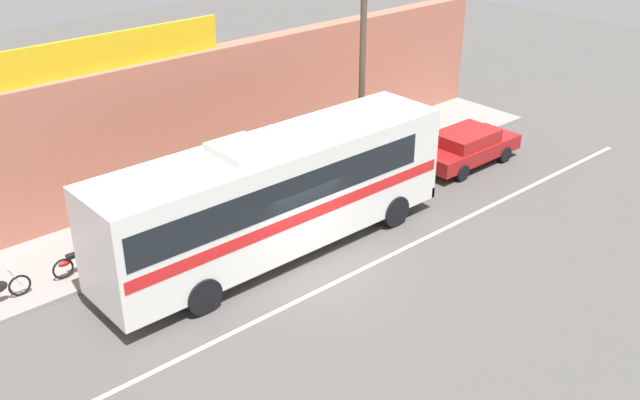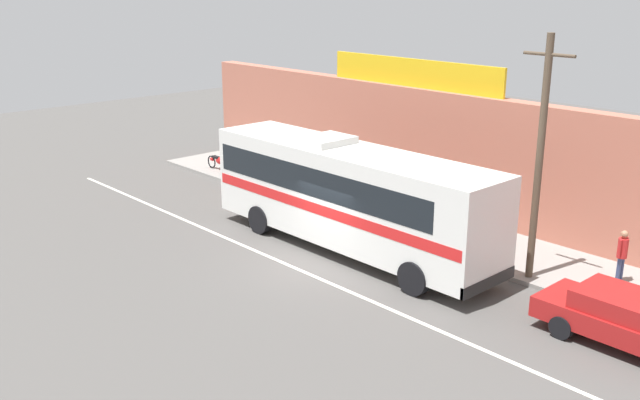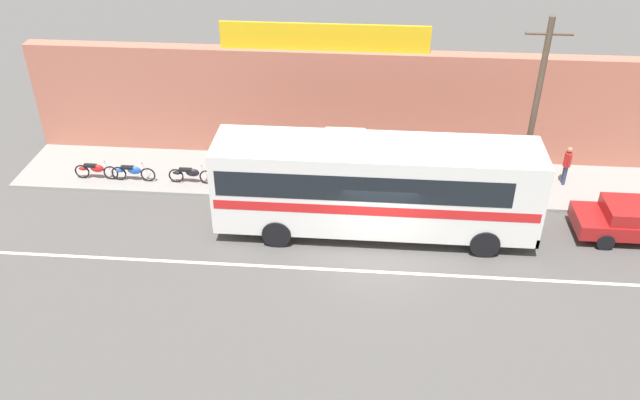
# 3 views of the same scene
# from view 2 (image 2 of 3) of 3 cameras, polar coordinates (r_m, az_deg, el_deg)

# --- Properties ---
(ground_plane) EXTENTS (70.00, 70.00, 0.00)m
(ground_plane) POSITION_cam_2_polar(r_m,az_deg,el_deg) (23.52, -0.24, -5.04)
(ground_plane) COLOR #4F4C49
(sidewalk_slab) EXTENTS (30.00, 3.60, 0.14)m
(sidewalk_slab) POSITION_cam_2_polar(r_m,az_deg,el_deg) (27.05, 7.93, -2.04)
(sidewalk_slab) COLOR gray
(sidewalk_slab) RESTS_ON ground_plane
(storefront_facade) EXTENTS (30.00, 0.70, 4.80)m
(storefront_facade) POSITION_cam_2_polar(r_m,az_deg,el_deg) (28.04, 10.94, 3.46)
(storefront_facade) COLOR #B26651
(storefront_facade) RESTS_ON ground_plane
(storefront_billboard) EXTENTS (8.51, 0.12, 1.10)m
(storefront_billboard) POSITION_cam_2_polar(r_m,az_deg,el_deg) (28.98, 7.39, 10.00)
(storefront_billboard) COLOR gold
(storefront_billboard) RESTS_ON storefront_facade
(road_center_stripe) EXTENTS (30.00, 0.14, 0.01)m
(road_center_stripe) POSITION_cam_2_polar(r_m,az_deg,el_deg) (23.03, -1.71, -5.54)
(road_center_stripe) COLOR silver
(road_center_stripe) RESTS_ON ground_plane
(intercity_bus) EXTENTS (11.39, 2.61, 3.78)m
(intercity_bus) POSITION_cam_2_polar(r_m,az_deg,el_deg) (24.03, 2.20, 0.66)
(intercity_bus) COLOR silver
(intercity_bus) RESTS_ON ground_plane
(parked_car) EXTENTS (4.44, 1.89, 1.37)m
(parked_car) POSITION_cam_2_polar(r_m,az_deg,el_deg) (19.77, 23.17, -8.66)
(parked_car) COLOR maroon
(parked_car) RESTS_ON ground_plane
(utility_pole) EXTENTS (1.60, 0.22, 7.33)m
(utility_pole) POSITION_cam_2_polar(r_m,az_deg,el_deg) (21.92, 17.07, 3.34)
(utility_pole) COLOR brown
(utility_pole) RESTS_ON sidewalk_slab
(motorcycle_blue) EXTENTS (1.92, 0.56, 0.94)m
(motorcycle_blue) POSITION_cam_2_polar(r_m,az_deg,el_deg) (29.60, -0.83, 0.82)
(motorcycle_blue) COLOR black
(motorcycle_blue) RESTS_ON sidewalk_slab
(motorcycle_purple) EXTENTS (1.90, 0.56, 0.94)m
(motorcycle_purple) POSITION_cam_2_polar(r_m,az_deg,el_deg) (31.43, -3.94, 1.76)
(motorcycle_purple) COLOR black
(motorcycle_purple) RESTS_ON sidewalk_slab
(motorcycle_red) EXTENTS (1.84, 0.56, 0.94)m
(motorcycle_red) POSITION_cam_2_polar(r_m,az_deg,el_deg) (33.29, -6.57, 2.56)
(motorcycle_red) COLOR black
(motorcycle_red) RESTS_ON sidewalk_slab
(motorcycle_orange) EXTENTS (1.83, 0.56, 0.94)m
(motorcycle_orange) POSITION_cam_2_polar(r_m,az_deg,el_deg) (34.54, -8.08, 3.04)
(motorcycle_orange) COLOR black
(motorcycle_orange) RESTS_ON sidewalk_slab
(pedestrian_far_right) EXTENTS (0.30, 0.48, 1.65)m
(pedestrian_far_right) POSITION_cam_2_polar(r_m,az_deg,el_deg) (23.19, 22.89, -3.87)
(pedestrian_far_right) COLOR navy
(pedestrian_far_right) RESTS_ON sidewalk_slab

